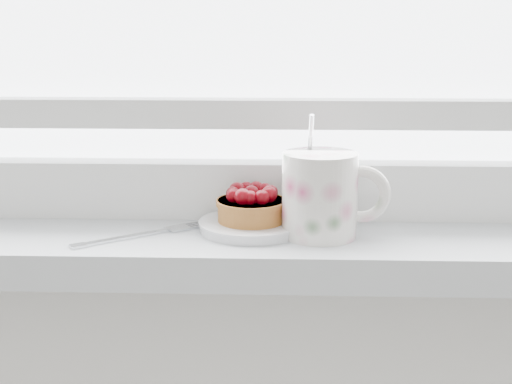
{
  "coord_description": "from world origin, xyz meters",
  "views": [
    {
      "loc": [
        0.02,
        1.1,
        1.18
      ],
      "look_at": [
        -0.01,
        1.88,
        0.99
      ],
      "focal_mm": 50.0,
      "sensor_mm": 36.0,
      "label": 1
    }
  ],
  "objects_px": {
    "saucer": "(251,226)",
    "fork": "(143,234)",
    "raspberry_tart": "(251,205)",
    "floral_mug": "(323,193)"
  },
  "relations": [
    {
      "from": "raspberry_tart",
      "to": "floral_mug",
      "type": "distance_m",
      "value": 0.09
    },
    {
      "from": "raspberry_tart",
      "to": "floral_mug",
      "type": "xyz_separation_m",
      "value": [
        0.08,
        -0.02,
        0.02
      ]
    },
    {
      "from": "floral_mug",
      "to": "raspberry_tart",
      "type": "bearing_deg",
      "value": 167.71
    },
    {
      "from": "floral_mug",
      "to": "fork",
      "type": "distance_m",
      "value": 0.21
    },
    {
      "from": "floral_mug",
      "to": "saucer",
      "type": "bearing_deg",
      "value": 167.87
    },
    {
      "from": "fork",
      "to": "raspberry_tart",
      "type": "bearing_deg",
      "value": 11.41
    },
    {
      "from": "saucer",
      "to": "raspberry_tart",
      "type": "height_order",
      "value": "raspberry_tart"
    },
    {
      "from": "saucer",
      "to": "fork",
      "type": "xyz_separation_m",
      "value": [
        -0.12,
        -0.02,
        -0.0
      ]
    },
    {
      "from": "saucer",
      "to": "raspberry_tart",
      "type": "xyz_separation_m",
      "value": [
        0.0,
        0.0,
        0.03
      ]
    },
    {
      "from": "floral_mug",
      "to": "fork",
      "type": "height_order",
      "value": "floral_mug"
    }
  ]
}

